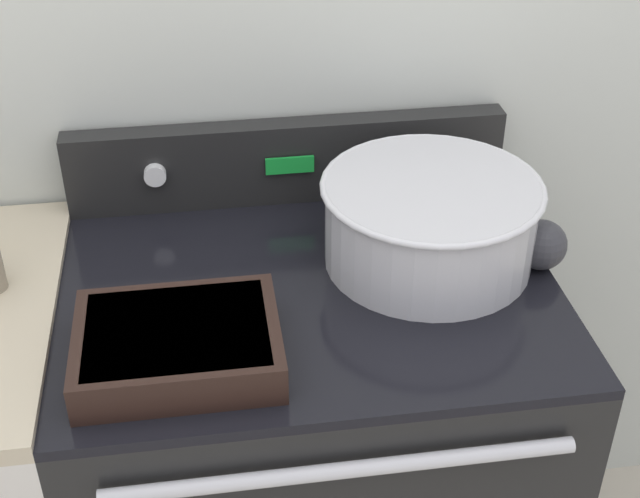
{
  "coord_description": "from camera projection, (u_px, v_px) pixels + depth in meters",
  "views": [
    {
      "loc": [
        -0.16,
        -0.87,
        1.8
      ],
      "look_at": [
        0.02,
        0.33,
        0.99
      ],
      "focal_mm": 50.0,
      "sensor_mm": 36.0,
      "label": 1
    }
  ],
  "objects": [
    {
      "name": "ladle",
      "position": [
        540.0,
        243.0,
        1.51
      ],
      "size": [
        0.09,
        0.28,
        0.09
      ],
      "color": "#333338",
      "rests_on": "stove_range"
    },
    {
      "name": "kitchen_wall",
      "position": [
        281.0,
        24.0,
        1.59
      ],
      "size": [
        8.0,
        0.05,
        2.5
      ],
      "color": "silver",
      "rests_on": "ground_plane"
    },
    {
      "name": "control_panel",
      "position": [
        288.0,
        161.0,
        1.67
      ],
      "size": [
        0.82,
        0.07,
        0.16
      ],
      "color": "black",
      "rests_on": "stove_range"
    },
    {
      "name": "casserole_dish",
      "position": [
        178.0,
        343.0,
        1.3
      ],
      "size": [
        0.3,
        0.23,
        0.06
      ],
      "color": "black",
      "rests_on": "stove_range"
    },
    {
      "name": "stove_range",
      "position": [
        311.0,
        478.0,
        1.73
      ],
      "size": [
        0.82,
        0.67,
        0.93
      ],
      "color": "black",
      "rests_on": "ground_plane"
    },
    {
      "name": "mixing_bowl",
      "position": [
        430.0,
        218.0,
        1.49
      ],
      "size": [
        0.37,
        0.37,
        0.15
      ],
      "color": "silver",
      "rests_on": "stove_range"
    }
  ]
}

